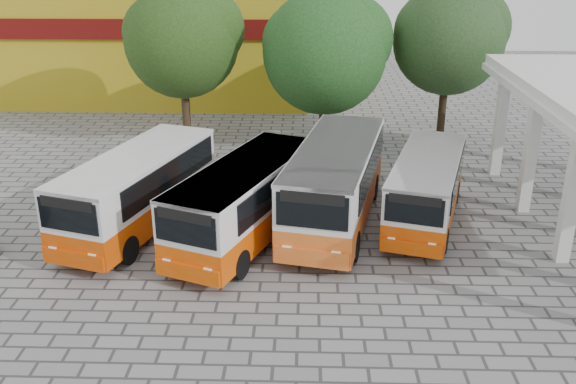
{
  "coord_description": "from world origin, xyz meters",
  "views": [
    {
      "loc": [
        -1.05,
        -18.29,
        10.59
      ],
      "look_at": [
        -1.73,
        4.16,
        1.5
      ],
      "focal_mm": 40.0,
      "sensor_mm": 36.0,
      "label": 1
    }
  ],
  "objects_px": {
    "bus_far_left": "(138,187)",
    "bus_centre_right": "(335,180)",
    "bus_centre_left": "(246,198)",
    "bus_far_right": "(427,185)"
  },
  "relations": [
    {
      "from": "bus_far_left",
      "to": "bus_centre_left",
      "type": "xyz_separation_m",
      "value": [
        4.16,
        -0.92,
        -0.02
      ]
    },
    {
      "from": "bus_far_left",
      "to": "bus_centre_right",
      "type": "relative_size",
      "value": 0.94
    },
    {
      "from": "bus_centre_right",
      "to": "bus_far_left",
      "type": "bearing_deg",
      "value": -163.16
    },
    {
      "from": "bus_centre_left",
      "to": "bus_centre_right",
      "type": "xyz_separation_m",
      "value": [
        3.29,
        1.54,
        0.15
      ]
    },
    {
      "from": "bus_far_left",
      "to": "bus_centre_right",
      "type": "bearing_deg",
      "value": 22.4
    },
    {
      "from": "bus_far_right",
      "to": "bus_centre_right",
      "type": "bearing_deg",
      "value": -158.78
    },
    {
      "from": "bus_far_left",
      "to": "bus_centre_right",
      "type": "distance_m",
      "value": 7.48
    },
    {
      "from": "bus_centre_right",
      "to": "bus_far_right",
      "type": "bearing_deg",
      "value": 16.64
    },
    {
      "from": "bus_centre_left",
      "to": "bus_centre_right",
      "type": "relative_size",
      "value": 0.94
    },
    {
      "from": "bus_centre_left",
      "to": "bus_far_right",
      "type": "height_order",
      "value": "bus_centre_left"
    }
  ]
}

